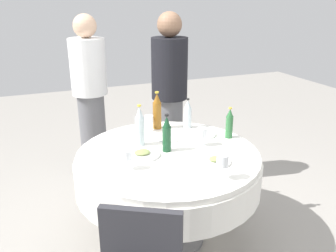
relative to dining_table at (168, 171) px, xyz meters
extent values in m
plane|color=gray|center=(0.00, 0.00, -0.59)|extent=(10.00, 10.00, 0.00)
cylinder|color=white|center=(0.00, 0.00, 0.13)|extent=(1.31, 1.31, 0.04)
cylinder|color=white|center=(0.00, 0.00, 0.00)|extent=(1.34, 1.34, 0.22)
cylinder|color=slate|center=(0.00, 0.00, -0.35)|extent=(0.14, 0.14, 0.48)
cylinder|color=slate|center=(0.00, 0.00, -0.58)|extent=(0.56, 0.56, 0.03)
cylinder|color=silver|center=(-0.34, -0.40, 0.24)|extent=(0.07, 0.07, 0.17)
cone|color=silver|center=(-0.34, -0.40, 0.36)|extent=(0.06, 0.06, 0.07)
cylinder|color=black|center=(-0.34, -0.40, 0.40)|extent=(0.02, 0.02, 0.01)
cylinder|color=#8C5619|center=(-0.10, -0.49, 0.26)|extent=(0.07, 0.07, 0.23)
cone|color=#8C5619|center=(-0.10, -0.49, 0.42)|extent=(0.06, 0.06, 0.08)
cylinder|color=gold|center=(-0.10, -0.49, 0.46)|extent=(0.03, 0.03, 0.01)
cylinder|color=#194728|center=(0.00, -0.02, 0.24)|extent=(0.06, 0.06, 0.18)
cone|color=#194728|center=(0.00, -0.02, 0.38)|extent=(0.06, 0.06, 0.08)
cylinder|color=black|center=(0.00, -0.02, 0.42)|extent=(0.03, 0.03, 0.01)
cylinder|color=#2D6B38|center=(-0.55, -0.08, 0.24)|extent=(0.06, 0.06, 0.18)
cone|color=#2D6B38|center=(-0.55, -0.08, 0.36)|extent=(0.05, 0.05, 0.06)
cylinder|color=gold|center=(-0.55, -0.08, 0.39)|extent=(0.03, 0.03, 0.01)
cylinder|color=silver|center=(0.14, -0.20, 0.26)|extent=(0.07, 0.07, 0.21)
cone|color=silver|center=(0.14, -0.20, 0.41)|extent=(0.06, 0.06, 0.09)
cylinder|color=gold|center=(0.14, -0.20, 0.46)|extent=(0.03, 0.03, 0.01)
cylinder|color=white|center=(-0.16, 0.49, 0.15)|extent=(0.06, 0.06, 0.00)
cylinder|color=white|center=(-0.16, 0.49, 0.20)|extent=(0.01, 0.01, 0.08)
cylinder|color=white|center=(-0.16, 0.49, 0.27)|extent=(0.07, 0.07, 0.07)
cylinder|color=maroon|center=(-0.16, 0.49, 0.25)|extent=(0.06, 0.06, 0.03)
cylinder|color=white|center=(0.34, 0.15, 0.15)|extent=(0.06, 0.06, 0.00)
cylinder|color=white|center=(0.34, 0.15, 0.19)|extent=(0.01, 0.01, 0.06)
cylinder|color=white|center=(0.34, 0.15, 0.25)|extent=(0.07, 0.07, 0.06)
cylinder|color=white|center=(-0.28, -0.02, 0.15)|extent=(0.06, 0.06, 0.00)
cylinder|color=white|center=(-0.28, -0.02, 0.19)|extent=(0.01, 0.01, 0.06)
cylinder|color=white|center=(-0.28, -0.02, 0.25)|extent=(0.07, 0.07, 0.07)
cylinder|color=white|center=(-0.01, -0.45, 0.15)|extent=(0.06, 0.06, 0.00)
cylinder|color=white|center=(-0.01, -0.45, 0.19)|extent=(0.01, 0.01, 0.07)
cylinder|color=white|center=(-0.01, -0.45, 0.25)|extent=(0.07, 0.07, 0.06)
cylinder|color=gold|center=(-0.01, -0.45, 0.24)|extent=(0.06, 0.06, 0.02)
cylinder|color=white|center=(-0.24, 0.27, 0.16)|extent=(0.20, 0.20, 0.02)
ellipsoid|color=#8C9E59|center=(-0.24, 0.27, 0.18)|extent=(0.09, 0.08, 0.02)
cylinder|color=white|center=(0.19, -0.01, 0.16)|extent=(0.25, 0.25, 0.02)
ellipsoid|color=#8C9E59|center=(0.19, -0.01, 0.18)|extent=(0.11, 0.10, 0.02)
cylinder|color=white|center=(-0.37, -0.21, 0.16)|extent=(0.23, 0.23, 0.02)
cube|color=silver|center=(0.44, -0.27, 0.15)|extent=(0.17, 0.08, 0.00)
cube|color=silver|center=(-0.48, 0.18, 0.15)|extent=(0.05, 0.18, 0.00)
cube|color=silver|center=(-0.02, -0.22, 0.15)|extent=(0.10, 0.17, 0.00)
cylinder|color=slate|center=(-0.37, -0.88, -0.15)|extent=(0.26, 0.26, 0.88)
cylinder|color=black|center=(-0.37, -0.88, 0.57)|extent=(0.34, 0.34, 0.57)
sphere|color=#8C664C|center=(-0.37, -0.88, 0.97)|extent=(0.23, 0.23, 0.23)
cylinder|color=slate|center=(0.33, -1.22, -0.14)|extent=(0.26, 0.26, 0.90)
cylinder|color=white|center=(0.33, -1.22, 0.58)|extent=(0.34, 0.34, 0.53)
sphere|color=#D8AD8C|center=(0.33, -1.22, 0.95)|extent=(0.22, 0.22, 0.22)
cube|color=#2D2D33|center=(0.46, 0.80, 0.07)|extent=(0.37, 0.23, 0.42)
camera|label=1|loc=(0.85, 2.13, 1.20)|focal=37.41mm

